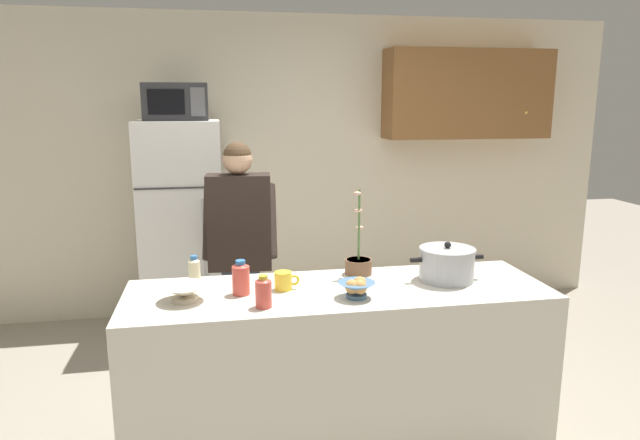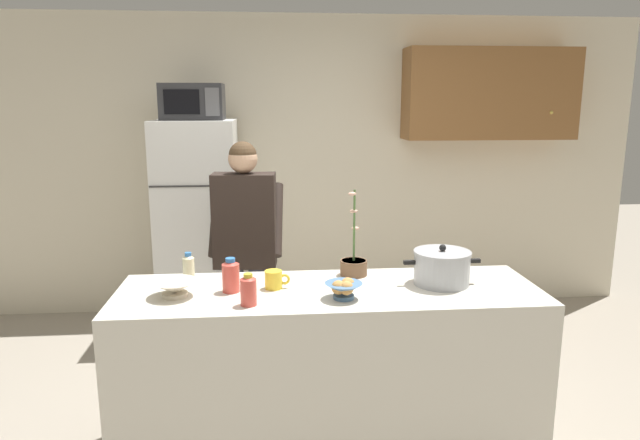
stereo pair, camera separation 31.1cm
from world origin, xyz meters
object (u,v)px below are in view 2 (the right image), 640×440
empty_bowl (175,288)px  bottle_near_edge (248,290)px  coffee_mug (274,280)px  bottle_mid_counter (189,268)px  bottle_far_corner (231,275)px  microwave (193,102)px  person_near_pot (245,234)px  cooking_pot (442,267)px  refrigerator (199,226)px  bread_bowl (344,289)px  potted_orchid (354,264)px

empty_bowl → bottle_near_edge: bearing=-22.7°
coffee_mug → empty_bowl: bearing=-170.6°
bottle_mid_counter → bottle_far_corner: bottle_far_corner is taller
empty_bowl → bottle_near_edge: size_ratio=1.46×
microwave → person_near_pot: size_ratio=0.30×
cooking_pot → coffee_mug: bearing=179.9°
refrigerator → coffee_mug: (0.61, -1.81, 0.10)m
cooking_pot → bottle_mid_counter: bearing=174.3°
bottle_near_edge → bottle_mid_counter: 0.49m
cooking_pot → bread_bowl: (-0.55, -0.19, -0.04)m
coffee_mug → bottle_mid_counter: size_ratio=0.78×
empty_bowl → bottle_far_corner: bearing=10.3°
refrigerator → cooking_pot: bearing=-50.6°
empty_bowl → microwave: bearing=93.4°
coffee_mug → potted_orchid: (0.44, 0.19, 0.02)m
bottle_mid_counter → potted_orchid: size_ratio=0.35×
microwave → bottle_far_corner: size_ratio=2.71×
microwave → coffee_mug: bearing=-71.3°
person_near_pot → potted_orchid: (0.63, -0.70, -0.02)m
microwave → bread_bowl: bearing=-64.5°
person_near_pot → bottle_mid_counter: 0.81m
coffee_mug → bread_bowl: 0.39m
refrigerator → bottle_near_edge: refrigerator is taller
potted_orchid → cooking_pot: bearing=-23.7°
refrigerator → microwave: microwave is taller
cooking_pot → potted_orchid: potted_orchid is taller
empty_bowl → bottle_mid_counter: bearing=79.1°
microwave → coffee_mug: (0.61, -1.79, -0.90)m
microwave → bottle_far_corner: microwave is taller
bottle_mid_counter → bread_bowl: bearing=-22.2°
bread_bowl → refrigerator: bearing=115.3°
person_near_pot → bread_bowl: (0.52, -1.08, -0.03)m
bottle_far_corner → microwave: bearing=102.0°
bottle_mid_counter → coffee_mug: bearing=-16.3°
microwave → bread_bowl: (0.94, -1.98, -0.89)m
person_near_pot → microwave: bearing=115.1°
potted_orchid → bread_bowl: bearing=-105.3°
microwave → bottle_near_edge: microwave is taller
bottle_mid_counter → refrigerator: bearing=95.2°
person_near_pot → bread_bowl: size_ratio=8.70×
refrigerator → bottle_mid_counter: 1.69m
microwave → bottle_mid_counter: bearing=-84.7°
bottle_near_edge → bottle_mid_counter: size_ratio=0.94×
coffee_mug → person_near_pot: bearing=101.7°
refrigerator → cooking_pot: 2.35m
refrigerator → empty_bowl: 1.90m
microwave → empty_bowl: size_ratio=2.10×
refrigerator → bottle_far_corner: refrigerator is taller
microwave → person_near_pot: microwave is taller
bread_bowl → coffee_mug: bearing=150.8°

